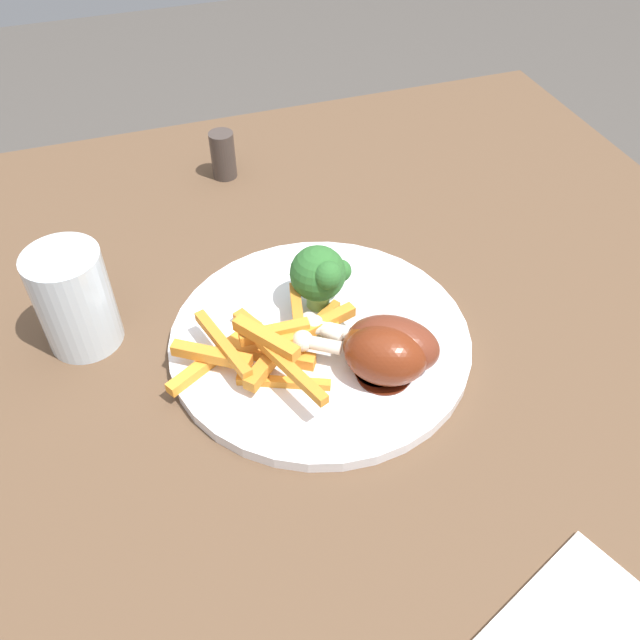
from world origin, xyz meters
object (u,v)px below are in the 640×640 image
at_px(chicken_drumstick_far, 374,351).
at_px(water_glass, 74,300).
at_px(dining_table, 392,453).
at_px(dinner_plate, 320,340).
at_px(chicken_drumstick_extra, 394,342).
at_px(carrot_fries_pile, 267,345).
at_px(chicken_drumstick_near, 381,355).
at_px(pepper_shaker, 223,155).
at_px(broccoli_floret_front, 320,273).

bearing_deg(chicken_drumstick_far, water_glass, -118.74).
height_order(dining_table, dinner_plate, dinner_plate).
xyz_separation_m(chicken_drumstick_extra, water_glass, (-0.13, -0.26, 0.01)).
height_order(carrot_fries_pile, chicken_drumstick_extra, chicken_drumstick_extra).
distance_m(chicken_drumstick_far, water_glass, 0.27).
height_order(dining_table, water_glass, water_glass).
relative_size(dining_table, water_glass, 10.60).
bearing_deg(chicken_drumstick_near, chicken_drumstick_far, -161.35).
relative_size(dinner_plate, chicken_drumstick_far, 2.59).
xyz_separation_m(dining_table, pepper_shaker, (-0.39, -0.07, 0.13)).
distance_m(chicken_drumstick_near, chicken_drumstick_extra, 0.02).
bearing_deg(carrot_fries_pile, chicken_drumstick_extra, 69.76).
xyz_separation_m(dining_table, water_glass, (-0.15, -0.26, 0.15)).
distance_m(dining_table, chicken_drumstick_far, 0.14).
relative_size(dining_table, pepper_shaker, 18.24).
bearing_deg(water_glass, broccoli_floret_front, 80.36).
relative_size(chicken_drumstick_extra, water_glass, 1.19).
distance_m(chicken_drumstick_extra, water_glass, 0.29).
relative_size(chicken_drumstick_near, pepper_shaker, 1.98).
bearing_deg(chicken_drumstick_near, carrot_fries_pile, -119.10).
relative_size(dining_table, chicken_drumstick_far, 9.84).
distance_m(dining_table, water_glass, 0.33).
relative_size(chicken_drumstick_far, chicken_drumstick_extra, 0.90).
height_order(chicken_drumstick_far, pepper_shaker, pepper_shaker).
bearing_deg(water_glass, chicken_drumstick_near, 60.08).
distance_m(dinner_plate, broccoli_floret_front, 0.06).
height_order(dinner_plate, broccoli_floret_front, broccoli_floret_front).
bearing_deg(dinner_plate, dining_table, 33.19).
xyz_separation_m(carrot_fries_pile, chicken_drumstick_extra, (0.04, 0.11, 0.01)).
xyz_separation_m(chicken_drumstick_far, water_glass, (-0.13, -0.24, 0.02)).
relative_size(chicken_drumstick_near, water_glass, 1.15).
bearing_deg(chicken_drumstick_near, pepper_shaker, -171.67).
height_order(carrot_fries_pile, chicken_drumstick_far, carrot_fries_pile).
distance_m(broccoli_floret_front, chicken_drumstick_extra, 0.10).
bearing_deg(chicken_drumstick_extra, water_glass, -116.46).
relative_size(chicken_drumstick_near, chicken_drumstick_extra, 0.96).
distance_m(chicken_drumstick_near, chicken_drumstick_far, 0.01).
relative_size(carrot_fries_pile, chicken_drumstick_near, 1.56).
bearing_deg(chicken_drumstick_far, broccoli_floret_front, -169.11).
height_order(dining_table, carrot_fries_pile, carrot_fries_pile).
relative_size(carrot_fries_pile, chicken_drumstick_extra, 1.50).
bearing_deg(carrot_fries_pile, dining_table, 58.27).
distance_m(dinner_plate, pepper_shaker, 0.31).
bearing_deg(water_glass, carrot_fries_pile, 59.60).
bearing_deg(carrot_fries_pile, chicken_drumstick_near, 60.90).
distance_m(water_glass, pepper_shaker, 0.30).
distance_m(carrot_fries_pile, chicken_drumstick_near, 0.10).
relative_size(dinner_plate, pepper_shaker, 4.80).
xyz_separation_m(water_glass, pepper_shaker, (-0.23, 0.19, -0.02)).
bearing_deg(chicken_drumstick_far, dinner_plate, -148.96).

